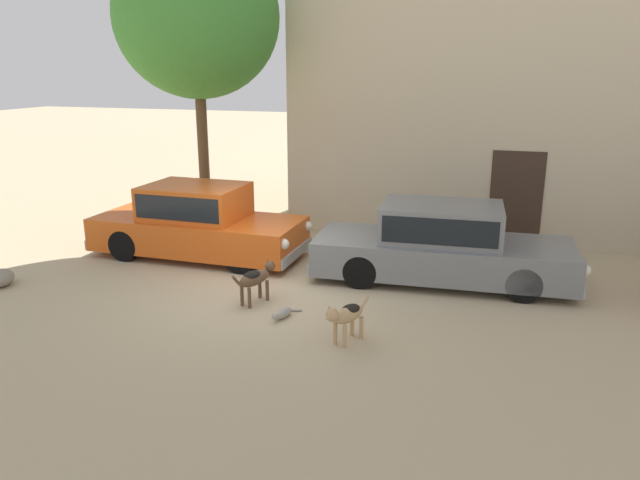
{
  "coord_description": "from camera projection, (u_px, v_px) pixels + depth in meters",
  "views": [
    {
      "loc": [
        4.04,
        -9.46,
        3.84
      ],
      "look_at": [
        0.95,
        0.2,
        0.9
      ],
      "focal_mm": 33.86,
      "sensor_mm": 36.0,
      "label": 1
    }
  ],
  "objects": [
    {
      "name": "acacia_tree_left",
      "position": [
        196.0,
        18.0,
        13.19
      ],
      "size": [
        3.71,
        3.34,
        6.62
      ],
      "color": "brown",
      "rests_on": "ground_plane"
    },
    {
      "name": "rubble_pile",
      "position": [
        0.0,
        278.0,
        10.9
      ],
      "size": [
        0.72,
        0.79,
        0.29
      ],
      "primitive_type": "ellipsoid",
      "rotation": [
        0.0,
        0.0,
        2.1
      ],
      "color": "gray",
      "rests_on": "ground_plane"
    },
    {
      "name": "parked_sedan_nearest",
      "position": [
        198.0,
        221.0,
        12.48
      ],
      "size": [
        4.46,
        1.75,
        1.5
      ],
      "rotation": [
        0.0,
        0.0,
        0.0
      ],
      "color": "#D15619",
      "rests_on": "ground_plane"
    },
    {
      "name": "stray_dog_spotted",
      "position": [
        346.0,
        315.0,
        8.58
      ],
      "size": [
        0.48,
        0.92,
        0.65
      ],
      "rotation": [
        0.0,
        0.0,
        4.3
      ],
      "color": "tan",
      "rests_on": "ground_plane"
    },
    {
      "name": "stray_cat",
      "position": [
        283.0,
        313.0,
        9.51
      ],
      "size": [
        0.32,
        0.61,
        0.16
      ],
      "rotation": [
        0.0,
        0.0,
        4.47
      ],
      "color": "gray",
      "rests_on": "ground_plane"
    },
    {
      "name": "apartment_block",
      "position": [
        636.0,
        13.0,
        13.74
      ],
      "size": [
        15.05,
        5.39,
        9.98
      ],
      "color": "beige",
      "rests_on": "ground_plane"
    },
    {
      "name": "ground_plane",
      "position": [
        267.0,
        286.0,
        10.9
      ],
      "size": [
        80.0,
        80.0,
        0.0
      ],
      "primitive_type": "plane",
      "color": "tan"
    },
    {
      "name": "parked_sedan_second",
      "position": [
        442.0,
        244.0,
        11.01
      ],
      "size": [
        4.88,
        2.0,
        1.44
      ],
      "rotation": [
        0.0,
        0.0,
        0.07
      ],
      "color": "slate",
      "rests_on": "ground_plane"
    },
    {
      "name": "stray_dog_tan",
      "position": [
        256.0,
        277.0,
        10.04
      ],
      "size": [
        0.44,
        1.02,
        0.66
      ],
      "rotation": [
        0.0,
        0.0,
        1.24
      ],
      "color": "brown",
      "rests_on": "ground_plane"
    }
  ]
}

